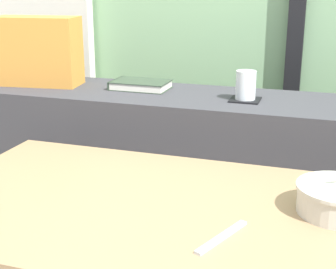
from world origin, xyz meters
name	(u,v)px	position (x,y,z in m)	size (l,w,h in m)	color
dark_console_ledge	(210,201)	(0.00, 0.55, 0.40)	(2.80, 0.38, 0.81)	#38383D
breakfast_table	(155,245)	(0.02, -0.11, 0.58)	(1.12, 0.67, 0.69)	#826849
coaster_square	(245,100)	(0.12, 0.53, 0.81)	(0.10, 0.10, 0.01)	black
juice_glass	(246,87)	(0.12, 0.53, 0.85)	(0.07, 0.07, 0.10)	white
closed_book	(140,85)	(-0.29, 0.59, 0.82)	(0.21, 0.14, 0.03)	#334233
throw_pillow	(38,51)	(-0.69, 0.55, 0.94)	(0.32, 0.14, 0.26)	#D18938
fork_utensil	(222,237)	(0.20, -0.22, 0.70)	(0.02, 0.17, 0.01)	silver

